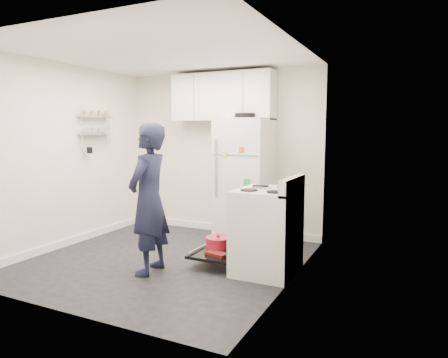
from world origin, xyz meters
The scene contains 7 objects.
room centered at (-0.03, 0.03, 1.21)m, with size 3.21×3.21×2.51m.
electric_range centered at (1.26, 0.15, 0.47)m, with size 0.66×0.76×1.10m.
open_oven_door centered at (0.66, 0.17, 0.19)m, with size 0.55×0.70×0.23m.
refrigerator centered at (0.54, 1.25, 0.89)m, with size 0.72×0.74×1.84m.
upper_cabinets centered at (0.10, 1.43, 2.10)m, with size 1.60×0.33×0.70m, color silver.
wall_shelf_rack centered at (-1.52, 0.49, 1.68)m, with size 0.14×0.60×0.61m.
person centered at (0.09, -0.44, 0.84)m, with size 0.61×0.40×1.68m, color black.
Camera 1 is at (2.74, -4.02, 1.60)m, focal length 32.00 mm.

